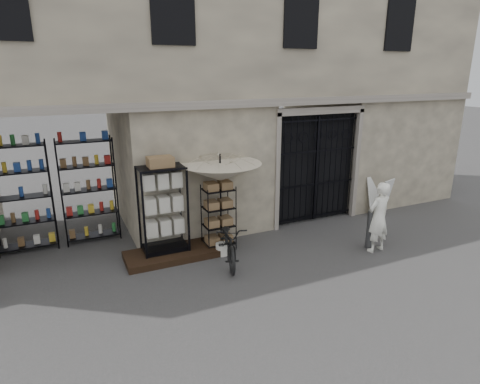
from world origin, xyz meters
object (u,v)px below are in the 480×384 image
white_bucket (222,249)px  shopkeeper (375,250)px  display_cabinet (163,214)px  bicycle (229,262)px  market_umbrella (220,167)px  easel_sign (379,196)px  steel_bollard (370,229)px  wire_rack (219,218)px

white_bucket → shopkeeper: white_bucket is taller
display_cabinet → bicycle: bearing=-29.5°
market_umbrella → white_bucket: (-0.17, -0.45, -1.77)m
shopkeeper → easel_sign: size_ratio=1.52×
steel_bollard → shopkeeper: bearing=-82.8°
wire_rack → market_umbrella: 1.17m
bicycle → shopkeeper: bicycle is taller
wire_rack → shopkeeper: (3.21, -1.62, -0.74)m
shopkeeper → wire_rack: bearing=-33.1°
bicycle → shopkeeper: bearing=0.2°
display_cabinet → shopkeeper: bearing=-14.4°
market_umbrella → easel_sign: 5.06m
wire_rack → easel_sign: wire_rack is taller
display_cabinet → shopkeeper: display_cabinet is taller
display_cabinet → steel_bollard: size_ratio=2.27×
display_cabinet → easel_sign: bearing=7.9°
shopkeeper → easel_sign: 2.60m
market_umbrella → white_bucket: market_umbrella is taller
shopkeeper → white_bucket: bearing=-27.5°
market_umbrella → steel_bollard: market_umbrella is taller
wire_rack → bicycle: 1.05m
display_cabinet → wire_rack: size_ratio=1.35×
bicycle → steel_bollard: (3.25, -0.69, 0.45)m
display_cabinet → market_umbrella: size_ratio=0.77×
display_cabinet → easel_sign: display_cabinet is taller
market_umbrella → easel_sign: size_ratio=2.47×
white_bucket → bicycle: bearing=-89.2°
display_cabinet → wire_rack: 1.26m
market_umbrella → wire_rack: bearing=-134.6°
wire_rack → steel_bollard: wire_rack is taller
bicycle → steel_bollard: bearing=3.3°
display_cabinet → market_umbrella: market_umbrella is taller
display_cabinet → bicycle: 1.76m
bicycle → easel_sign: (5.04, 0.95, 0.55)m
wire_rack → shopkeeper: size_ratio=0.93×
steel_bollard → display_cabinet: bearing=160.6°
market_umbrella → bicycle: size_ratio=1.51×
wire_rack → white_bucket: 0.70m
wire_rack → display_cabinet: bearing=-169.5°
steel_bollard → easel_sign: 2.43m
steel_bollard → easel_sign: bearing=42.5°
display_cabinet → bicycle: display_cabinet is taller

